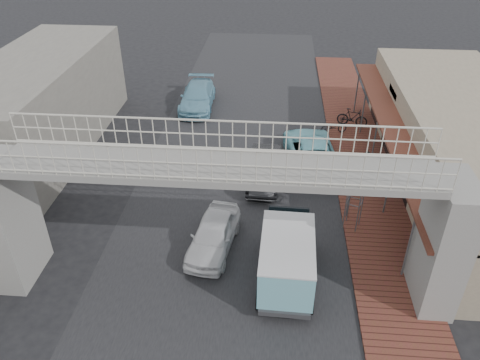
% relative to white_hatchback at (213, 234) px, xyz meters
% --- Properties ---
extents(ground, '(120.00, 120.00, 0.00)m').
position_rel_white_hatchback_xyz_m(ground, '(0.50, 1.93, -0.68)').
color(ground, black).
rests_on(ground, ground).
extents(road_strip, '(10.00, 60.00, 0.01)m').
position_rel_white_hatchback_xyz_m(road_strip, '(0.50, 1.93, -0.68)').
color(road_strip, black).
rests_on(road_strip, ground).
extents(sidewalk, '(3.00, 40.00, 0.10)m').
position_rel_white_hatchback_xyz_m(sidewalk, '(7.00, 4.93, -0.63)').
color(sidewalk, brown).
rests_on(sidewalk, ground).
extents(shophouse_row, '(7.20, 18.00, 4.00)m').
position_rel_white_hatchback_xyz_m(shophouse_row, '(11.47, 5.93, 1.32)').
color(shophouse_row, gray).
rests_on(shophouse_row, ground).
extents(footbridge, '(16.40, 2.40, 6.34)m').
position_rel_white_hatchback_xyz_m(footbridge, '(0.50, -2.07, 2.49)').
color(footbridge, gray).
rests_on(footbridge, ground).
extents(building_far_left, '(5.00, 14.00, 5.00)m').
position_rel_white_hatchback_xyz_m(building_far_left, '(-10.50, 7.93, 1.82)').
color(building_far_left, gray).
rests_on(building_far_left, ground).
extents(white_hatchback, '(2.16, 4.20, 1.37)m').
position_rel_white_hatchback_xyz_m(white_hatchback, '(0.00, 0.00, 0.00)').
color(white_hatchback, white).
rests_on(white_hatchback, ground).
extents(dark_sedan, '(1.61, 4.30, 1.40)m').
position_rel_white_hatchback_xyz_m(dark_sedan, '(1.87, 5.26, 0.02)').
color(dark_sedan, black).
rests_on(dark_sedan, ground).
extents(angkot_curb, '(3.17, 5.68, 1.50)m').
position_rel_white_hatchback_xyz_m(angkot_curb, '(4.27, 7.39, 0.07)').
color(angkot_curb, '#7AC8D4').
rests_on(angkot_curb, ground).
extents(angkot_far, '(2.24, 5.17, 1.48)m').
position_rel_white_hatchback_xyz_m(angkot_far, '(-2.90, 14.01, 0.06)').
color(angkot_far, '#72ADC6').
rests_on(angkot_far, ground).
extents(angkot_van, '(2.11, 4.39, 2.13)m').
position_rel_white_hatchback_xyz_m(angkot_van, '(2.96, -1.67, 0.67)').
color(angkot_van, black).
rests_on(angkot_van, ground).
extents(motorcycle_near, '(1.67, 0.93, 0.83)m').
position_rel_white_hatchback_xyz_m(motorcycle_near, '(5.80, 10.75, -0.17)').
color(motorcycle_near, black).
rests_on(motorcycle_near, sidewalk).
extents(motorcycle_far, '(1.93, 1.03, 1.12)m').
position_rel_white_hatchback_xyz_m(motorcycle_far, '(6.98, 11.78, -0.03)').
color(motorcycle_far, black).
rests_on(motorcycle_far, sidewalk).
extents(street_clock, '(0.81, 0.78, 3.13)m').
position_rel_white_hatchback_xyz_m(street_clock, '(5.80, 1.77, 2.01)').
color(street_clock, '#59595B').
rests_on(street_clock, sidewalk).
extents(arrow_sign, '(1.93, 1.26, 3.23)m').
position_rel_white_hatchback_xyz_m(arrow_sign, '(6.49, 2.64, 2.03)').
color(arrow_sign, '#59595B').
rests_on(arrow_sign, sidewalk).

